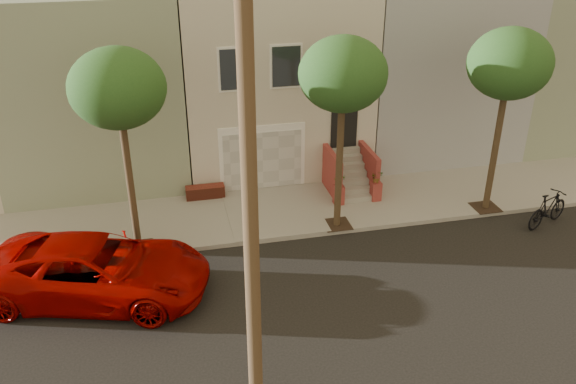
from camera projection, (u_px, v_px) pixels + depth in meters
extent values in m
plane|color=black|center=(343.00, 302.00, 16.36)|extent=(90.00, 90.00, 0.00)
cube|color=#9B978D|center=(298.00, 210.00, 20.99)|extent=(40.00, 3.70, 0.15)
cube|color=beige|center=(265.00, 68.00, 24.48)|extent=(7.00, 8.00, 7.00)
cube|color=gray|center=(94.00, 78.00, 23.13)|extent=(6.50, 8.00, 7.00)
cube|color=#979BA0|center=(418.00, 59.00, 25.83)|extent=(6.50, 8.00, 7.00)
cube|color=gray|center=(550.00, 51.00, 27.11)|extent=(6.50, 8.00, 7.00)
cube|color=white|center=(262.00, 157.00, 21.84)|extent=(3.20, 0.12, 2.50)
cube|color=silver|center=(263.00, 160.00, 21.84)|extent=(2.90, 0.06, 2.20)
cube|color=#9B978D|center=(273.00, 210.00, 20.77)|extent=(3.20, 3.70, 0.02)
cube|color=maroon|center=(205.00, 192.00, 21.59)|extent=(1.40, 0.45, 0.44)
cube|color=black|center=(344.00, 122.00, 21.90)|extent=(1.00, 0.06, 2.00)
cube|color=#3F4751|center=(235.00, 69.00, 20.12)|extent=(1.00, 0.06, 1.40)
cube|color=white|center=(235.00, 69.00, 20.14)|extent=(1.15, 0.05, 1.55)
cube|color=#3F4751|center=(286.00, 66.00, 20.47)|extent=(1.00, 0.06, 1.40)
cube|color=white|center=(286.00, 66.00, 20.49)|extent=(1.15, 0.05, 1.55)
cube|color=#3F4751|center=(336.00, 63.00, 20.83)|extent=(1.00, 0.06, 1.40)
cube|color=white|center=(336.00, 63.00, 20.85)|extent=(1.15, 0.05, 1.55)
cube|color=#9B978D|center=(357.00, 199.00, 21.37)|extent=(1.20, 0.28, 0.20)
cube|color=#9B978D|center=(354.00, 190.00, 21.52)|extent=(1.20, 0.28, 0.20)
cube|color=#9B978D|center=(352.00, 182.00, 21.68)|extent=(1.20, 0.28, 0.20)
cube|color=#9B978D|center=(350.00, 174.00, 21.83)|extent=(1.20, 0.28, 0.20)
cube|color=#9B978D|center=(348.00, 166.00, 21.99)|extent=(1.20, 0.28, 0.20)
cube|color=#9B978D|center=(346.00, 158.00, 22.14)|extent=(1.20, 0.28, 0.20)
cube|color=#9B978D|center=(344.00, 150.00, 22.29)|extent=(1.20, 0.28, 0.20)
cube|color=maroon|center=(332.00, 173.00, 21.65)|extent=(0.18, 1.96, 1.60)
cube|color=maroon|center=(368.00, 170.00, 21.93)|extent=(0.18, 1.96, 1.60)
cube|color=maroon|center=(339.00, 195.00, 21.08)|extent=(0.35, 0.35, 0.70)
imported|color=#1C4719|center=(339.00, 180.00, 20.83)|extent=(0.40, 0.35, 0.45)
cube|color=maroon|center=(376.00, 191.00, 21.36)|extent=(0.35, 0.35, 0.70)
imported|color=#1C4719|center=(377.00, 177.00, 21.10)|extent=(0.41, 0.35, 0.45)
cube|color=#2D2116|center=(139.00, 247.00, 18.60)|extent=(0.90, 0.90, 0.02)
cylinder|color=#3D2D1B|center=(131.00, 187.00, 17.66)|extent=(0.22, 0.22, 4.20)
ellipsoid|color=#1C4719|center=(117.00, 88.00, 16.29)|extent=(2.70, 2.57, 2.29)
cube|color=#2D2116|center=(337.00, 224.00, 19.89)|extent=(0.90, 0.90, 0.02)
cylinder|color=#3D2D1B|center=(339.00, 168.00, 18.94)|extent=(0.22, 0.22, 4.20)
ellipsoid|color=#1C4719|center=(343.00, 74.00, 17.58)|extent=(2.70, 2.57, 2.29)
cube|color=#2D2116|center=(485.00, 207.00, 20.97)|extent=(0.90, 0.90, 0.02)
cylinder|color=#3D2D1B|center=(495.00, 153.00, 20.03)|extent=(0.22, 0.22, 4.20)
ellipsoid|color=#1C4719|center=(510.00, 64.00, 18.66)|extent=(2.70, 2.57, 2.29)
cylinder|color=#44331F|center=(250.00, 207.00, 10.73)|extent=(0.30, 0.30, 10.00)
imported|color=#960300|center=(97.00, 270.00, 16.25)|extent=(6.67, 4.41, 1.70)
imported|color=black|center=(548.00, 209.00, 19.90)|extent=(2.11, 1.31, 1.23)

